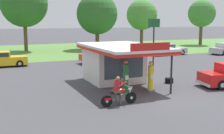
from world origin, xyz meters
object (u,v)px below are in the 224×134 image
(spare_tire_stack, at_px, (169,80))
(gas_pump_nearside, at_px, (126,79))
(parked_car_back_row_centre_right, at_px, (104,56))
(parked_car_back_row_centre, at_px, (167,50))
(motorcycle_with_rider, at_px, (119,93))
(roadside_pole_sign, at_px, (154,36))
(gas_pump_offside, at_px, (151,78))
(parked_car_back_row_centre_left, at_px, (1,60))

(spare_tire_stack, bearing_deg, gas_pump_nearside, -159.66)
(parked_car_back_row_centre_right, relative_size, parked_car_back_row_centre, 1.00)
(motorcycle_with_rider, xyz_separation_m, spare_tire_stack, (5.71, 3.61, -0.47))
(motorcycle_with_rider, height_order, roadside_pole_sign, roadside_pole_sign)
(motorcycle_with_rider, xyz_separation_m, parked_car_back_row_centre, (15.27, 18.08, 0.02))
(gas_pump_offside, xyz_separation_m, roadside_pole_sign, (3.39, 5.26, 2.28))
(parked_car_back_row_centre_left, bearing_deg, motorcycle_with_rider, -72.61)
(gas_pump_offside, relative_size, parked_car_back_row_centre, 0.36)
(parked_car_back_row_centre, xyz_separation_m, spare_tire_stack, (-9.56, -14.47, -0.49))
(gas_pump_nearside, distance_m, motorcycle_with_rider, 2.47)
(gas_pump_offside, height_order, spare_tire_stack, gas_pump_offside)
(motorcycle_with_rider, distance_m, spare_tire_stack, 6.77)
(parked_car_back_row_centre_left, xyz_separation_m, spare_tire_stack, (10.84, -12.79, -0.50))
(parked_car_back_row_centre_right, relative_size, parked_car_back_row_centre_left, 1.08)
(parked_car_back_row_centre_right, distance_m, parked_car_back_row_centre_left, 10.36)
(gas_pump_offside, distance_m, parked_car_back_row_centre_right, 13.02)
(motorcycle_with_rider, xyz_separation_m, parked_car_back_row_centre_right, (5.11, 14.88, 0.06))
(gas_pump_offside, relative_size, parked_car_back_row_centre_right, 0.36)
(motorcycle_with_rider, distance_m, parked_car_back_row_centre_right, 15.73)
(parked_car_back_row_centre_left, height_order, spare_tire_stack, parked_car_back_row_centre_left)
(parked_car_back_row_centre, bearing_deg, gas_pump_nearside, -130.79)
(motorcycle_with_rider, xyz_separation_m, roadside_pole_sign, (6.57, 7.27, 2.52))
(gas_pump_offside, xyz_separation_m, parked_car_back_row_centre_left, (-8.31, 14.39, -0.21))
(motorcycle_with_rider, height_order, spare_tire_stack, motorcycle_with_rider)
(roadside_pole_sign, bearing_deg, parked_car_back_row_centre_right, 100.87)
(roadside_pole_sign, bearing_deg, gas_pump_offside, -122.82)
(motorcycle_with_rider, distance_m, parked_car_back_row_centre, 23.67)
(gas_pump_offside, xyz_separation_m, motorcycle_with_rider, (-3.18, -2.01, -0.24))
(parked_car_back_row_centre_right, distance_m, roadside_pole_sign, 8.13)
(parked_car_back_row_centre_right, distance_m, spare_tire_stack, 11.30)
(parked_car_back_row_centre, bearing_deg, parked_car_back_row_centre_right, -162.50)
(gas_pump_nearside, xyz_separation_m, roadside_pole_sign, (5.17, 5.26, 2.20))
(parked_car_back_row_centre_right, bearing_deg, gas_pump_nearside, -106.08)
(parked_car_back_row_centre, bearing_deg, spare_tire_stack, -123.44)
(roadside_pole_sign, bearing_deg, gas_pump_nearside, -134.50)
(spare_tire_stack, bearing_deg, gas_pump_offside, -147.74)
(parked_car_back_row_centre_left, bearing_deg, gas_pump_offside, -59.99)
(spare_tire_stack, bearing_deg, roadside_pole_sign, 76.74)
(motorcycle_with_rider, height_order, parked_car_back_row_centre_left, motorcycle_with_rider)
(motorcycle_with_rider, bearing_deg, spare_tire_stack, 32.31)
(parked_car_back_row_centre, height_order, roadside_pole_sign, roadside_pole_sign)
(parked_car_back_row_centre_right, xyz_separation_m, spare_tire_stack, (0.60, -11.27, -0.54))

